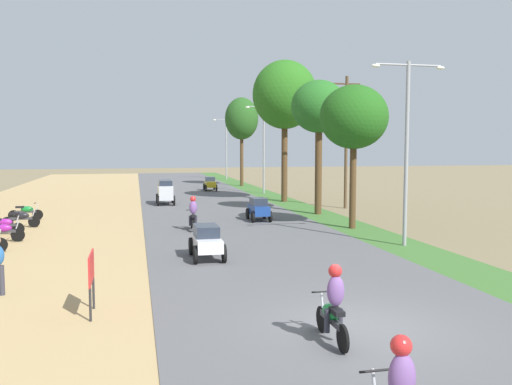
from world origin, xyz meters
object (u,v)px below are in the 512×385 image
object	(u,v)px
parked_motorbike_fourth	(4,225)
parked_motorbike_sixth	(26,211)
streetlamp_mid	(264,142)
utility_pole_near	(346,140)
parked_motorbike_third	(3,231)
car_van_silver	(165,191)
car_sedan_white	(207,240)
median_tree_fourth	(242,119)
car_hatchback_blue	(259,208)
median_tree_nearest	(354,118)
motorbike_ahead_second	(333,306)
street_signboard	(91,272)
streetlamp_near	(407,140)
streetlamp_far	(226,144)
parked_motorbike_fifth	(21,218)
median_tree_third	(285,95)
median_tree_second	(319,108)
motorbike_ahead_third	(193,214)
car_hatchback_yellow	(210,183)

from	to	relation	value
parked_motorbike_fourth	parked_motorbike_sixth	bearing A→B (deg)	90.05
streetlamp_mid	utility_pole_near	world-z (taller)	utility_pole_near
parked_motorbike_third	car_van_silver	bearing A→B (deg)	60.62
parked_motorbike_fourth	car_sedan_white	bearing A→B (deg)	-40.55
median_tree_fourth	car_hatchback_blue	distance (m)	26.40
parked_motorbike_fourth	median_tree_nearest	world-z (taller)	median_tree_nearest
utility_pole_near	car_van_silver	bearing A→B (deg)	159.73
median_tree_fourth	motorbike_ahead_second	distance (m)	44.41
street_signboard	streetlamp_near	xyz separation A→B (m)	(11.72, 6.73, 3.23)
streetlamp_mid	streetlamp_far	bearing A→B (deg)	90.00
car_sedan_white	parked_motorbike_sixth	bearing A→B (deg)	124.08
median_tree_nearest	car_sedan_white	world-z (taller)	median_tree_nearest
parked_motorbike_fifth	parked_motorbike_third	bearing A→B (deg)	-89.16
median_tree_third	car_hatchback_blue	size ratio (longest dim) A/B	5.06
median_tree_fourth	car_van_silver	bearing A→B (deg)	-117.79
median_tree_second	median_tree_third	xyz separation A→B (m)	(-0.03, 7.39, 1.40)
car_hatchback_blue	parked_motorbike_fifth	bearing A→B (deg)	179.28
street_signboard	motorbike_ahead_third	bearing A→B (deg)	73.36
median_tree_fourth	streetlamp_far	size ratio (longest dim) A/B	1.21
median_tree_second	streetlamp_near	world-z (taller)	median_tree_second
parked_motorbike_sixth	motorbike_ahead_second	xyz separation A→B (m)	(9.77, -21.20, 0.30)
streetlamp_mid	motorbike_ahead_third	xyz separation A→B (m)	(-8.01, -19.20, -3.52)
parked_motorbike_third	car_hatchback_blue	xyz separation A→B (m)	(11.95, 4.00, 0.19)
parked_motorbike_fifth	streetlamp_mid	world-z (taller)	streetlamp_mid
median_tree_nearest	motorbike_ahead_second	size ratio (longest dim) A/B	3.88
street_signboard	parked_motorbike_sixth	bearing A→B (deg)	104.82
car_hatchback_blue	streetlamp_near	bearing A→B (deg)	-63.31
parked_motorbike_fifth	streetlamp_far	distance (m)	39.46
car_sedan_white	motorbike_ahead_third	bearing A→B (deg)	88.36
motorbike_ahead_second	car_hatchback_blue	bearing A→B (deg)	81.99
streetlamp_far	motorbike_ahead_second	bearing A→B (deg)	-97.11
streetlamp_far	motorbike_ahead_third	bearing A→B (deg)	-101.72
street_signboard	utility_pole_near	distance (m)	25.04
car_hatchback_blue	motorbike_ahead_third	size ratio (longest dim) A/B	1.11
car_van_silver	parked_motorbike_fifth	bearing A→B (deg)	-129.55
parked_motorbike_sixth	car_hatchback_yellow	size ratio (longest dim) A/B	0.90
car_hatchback_yellow	motorbike_ahead_second	distance (m)	38.24
median_tree_third	median_tree_fourth	xyz separation A→B (m)	(-0.06, 15.87, -0.94)
parked_motorbike_sixth	motorbike_ahead_second	bearing A→B (deg)	-65.26
median_tree_third	car_hatchback_yellow	size ratio (longest dim) A/B	5.06
streetlamp_near	utility_pole_near	distance (m)	13.68
utility_pole_near	parked_motorbike_fifth	bearing A→B (deg)	-165.57
parked_motorbike_fourth	median_tree_second	bearing A→B (deg)	14.51
streetlamp_far	car_van_silver	xyz separation A→B (m)	(-8.67, -26.66, -3.27)
median_tree_second	median_tree_nearest	bearing A→B (deg)	-91.91
parked_motorbike_fifth	street_signboard	world-z (taller)	street_signboard
parked_motorbike_fourth	median_tree_nearest	xyz separation A→B (m)	(16.23, -1.44, 4.90)
car_hatchback_blue	car_hatchback_yellow	xyz separation A→B (m)	(0.07, 20.02, 0.00)
street_signboard	car_van_silver	size ratio (longest dim) A/B	0.62
median_tree_third	streetlamp_far	xyz separation A→B (m)	(0.12, 26.41, -3.40)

